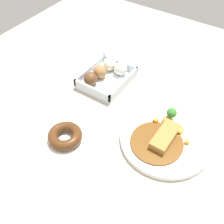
# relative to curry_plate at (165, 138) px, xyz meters

# --- Properties ---
(ground_plane) EXTENTS (1.60, 1.60, 0.00)m
(ground_plane) POSITION_rel_curry_plate_xyz_m (0.02, -0.13, -0.01)
(ground_plane) COLOR #B2A893
(curry_plate) EXTENTS (0.29, 0.29, 0.06)m
(curry_plate) POSITION_rel_curry_plate_xyz_m (0.00, 0.00, 0.00)
(curry_plate) COLOR white
(curry_plate) RESTS_ON ground_plane
(donut_box) EXTENTS (0.20, 0.16, 0.06)m
(donut_box) POSITION_rel_curry_plate_xyz_m (-0.14, -0.32, 0.01)
(donut_box) COLOR silver
(donut_box) RESTS_ON ground_plane
(chocolate_ring_donut) EXTENTS (0.14, 0.14, 0.04)m
(chocolate_ring_donut) POSITION_rel_curry_plate_xyz_m (0.17, -0.27, 0.00)
(chocolate_ring_donut) COLOR white
(chocolate_ring_donut) RESTS_ON ground_plane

